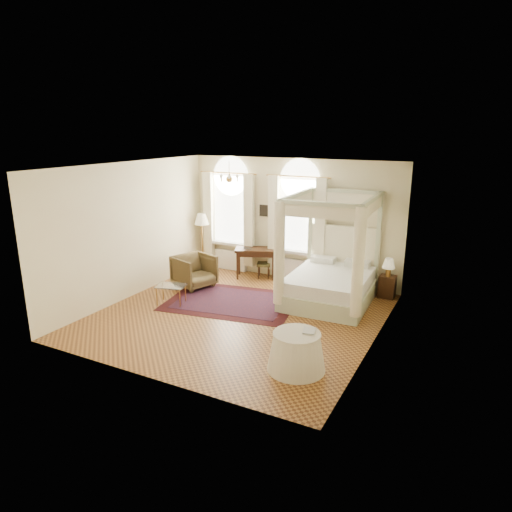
{
  "coord_description": "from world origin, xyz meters",
  "views": [
    {
      "loc": [
        4.7,
        -8.25,
        4.05
      ],
      "look_at": [
        0.23,
        0.4,
        1.32
      ],
      "focal_mm": 32.0,
      "sensor_mm": 36.0,
      "label": 1
    }
  ],
  "objects_px": {
    "nightstand": "(387,287)",
    "coffee_table": "(171,287)",
    "writing_desk": "(256,253)",
    "floor_lamp": "(202,222)",
    "canopy_bed": "(330,279)",
    "armchair": "(194,271)",
    "stool": "(264,265)",
    "side_table": "(296,352)"
  },
  "relations": [
    {
      "from": "writing_desk",
      "to": "armchair",
      "type": "xyz_separation_m",
      "value": [
        -1.07,
        -1.44,
        -0.29
      ]
    },
    {
      "from": "floor_lamp",
      "to": "side_table",
      "type": "distance_m",
      "value": 6.46
    },
    {
      "from": "nightstand",
      "to": "side_table",
      "type": "height_order",
      "value": "side_table"
    },
    {
      "from": "canopy_bed",
      "to": "armchair",
      "type": "xyz_separation_m",
      "value": [
        -3.52,
        -0.57,
        -0.16
      ]
    },
    {
      "from": "armchair",
      "to": "nightstand",
      "type": "bearing_deg",
      "value": -53.05
    },
    {
      "from": "canopy_bed",
      "to": "coffee_table",
      "type": "height_order",
      "value": "canopy_bed"
    },
    {
      "from": "writing_desk",
      "to": "stool",
      "type": "xyz_separation_m",
      "value": [
        0.2,
        0.1,
        -0.37
      ]
    },
    {
      "from": "canopy_bed",
      "to": "side_table",
      "type": "height_order",
      "value": "canopy_bed"
    },
    {
      "from": "canopy_bed",
      "to": "nightstand",
      "type": "distance_m",
      "value": 1.56
    },
    {
      "from": "stool",
      "to": "coffee_table",
      "type": "xyz_separation_m",
      "value": [
        -1.08,
        -2.79,
        0.06
      ]
    },
    {
      "from": "side_table",
      "to": "floor_lamp",
      "type": "bearing_deg",
      "value": 138.3
    },
    {
      "from": "side_table",
      "to": "nightstand",
      "type": "bearing_deg",
      "value": 81.53
    },
    {
      "from": "nightstand",
      "to": "floor_lamp",
      "type": "xyz_separation_m",
      "value": [
        -5.4,
        -0.07,
        1.14
      ]
    },
    {
      "from": "nightstand",
      "to": "coffee_table",
      "type": "distance_m",
      "value": 5.29
    },
    {
      "from": "armchair",
      "to": "side_table",
      "type": "xyz_separation_m",
      "value": [
        4.04,
        -2.77,
        -0.09
      ]
    },
    {
      "from": "writing_desk",
      "to": "floor_lamp",
      "type": "distance_m",
      "value": 1.92
    },
    {
      "from": "armchair",
      "to": "floor_lamp",
      "type": "height_order",
      "value": "floor_lamp"
    },
    {
      "from": "nightstand",
      "to": "armchair",
      "type": "xyz_separation_m",
      "value": [
        -4.69,
        -1.54,
        0.15
      ]
    },
    {
      "from": "nightstand",
      "to": "stool",
      "type": "relative_size",
      "value": 1.16
    },
    {
      "from": "writing_desk",
      "to": "nightstand",
      "type": "bearing_deg",
      "value": 1.59
    },
    {
      "from": "nightstand",
      "to": "armchair",
      "type": "height_order",
      "value": "armchair"
    },
    {
      "from": "nightstand",
      "to": "armchair",
      "type": "bearing_deg",
      "value": -161.77
    },
    {
      "from": "canopy_bed",
      "to": "stool",
      "type": "relative_size",
      "value": 5.44
    },
    {
      "from": "nightstand",
      "to": "floor_lamp",
      "type": "relative_size",
      "value": 0.33
    },
    {
      "from": "writing_desk",
      "to": "side_table",
      "type": "relative_size",
      "value": 1.24
    },
    {
      "from": "stool",
      "to": "side_table",
      "type": "height_order",
      "value": "side_table"
    },
    {
      "from": "coffee_table",
      "to": "side_table",
      "type": "relative_size",
      "value": 0.76
    },
    {
      "from": "stool",
      "to": "canopy_bed",
      "type": "bearing_deg",
      "value": -23.55
    },
    {
      "from": "nightstand",
      "to": "floor_lamp",
      "type": "bearing_deg",
      "value": -179.24
    },
    {
      "from": "stool",
      "to": "coffee_table",
      "type": "relative_size",
      "value": 0.62
    },
    {
      "from": "writing_desk",
      "to": "stool",
      "type": "relative_size",
      "value": 2.64
    },
    {
      "from": "writing_desk",
      "to": "armchair",
      "type": "relative_size",
      "value": 1.33
    },
    {
      "from": "nightstand",
      "to": "stool",
      "type": "bearing_deg",
      "value": -179.99
    },
    {
      "from": "stool",
      "to": "floor_lamp",
      "type": "relative_size",
      "value": 0.29
    },
    {
      "from": "nightstand",
      "to": "writing_desk",
      "type": "xyz_separation_m",
      "value": [
        -3.61,
        -0.1,
        0.44
      ]
    },
    {
      "from": "stool",
      "to": "writing_desk",
      "type": "bearing_deg",
      "value": -153.77
    },
    {
      "from": "canopy_bed",
      "to": "armchair",
      "type": "relative_size",
      "value": 2.75
    },
    {
      "from": "nightstand",
      "to": "side_table",
      "type": "bearing_deg",
      "value": -98.47
    },
    {
      "from": "nightstand",
      "to": "coffee_table",
      "type": "bearing_deg",
      "value": -148.16
    },
    {
      "from": "floor_lamp",
      "to": "side_table",
      "type": "relative_size",
      "value": 1.64
    },
    {
      "from": "coffee_table",
      "to": "floor_lamp",
      "type": "distance_m",
      "value": 3.04
    },
    {
      "from": "floor_lamp",
      "to": "writing_desk",
      "type": "bearing_deg",
      "value": -0.91
    }
  ]
}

